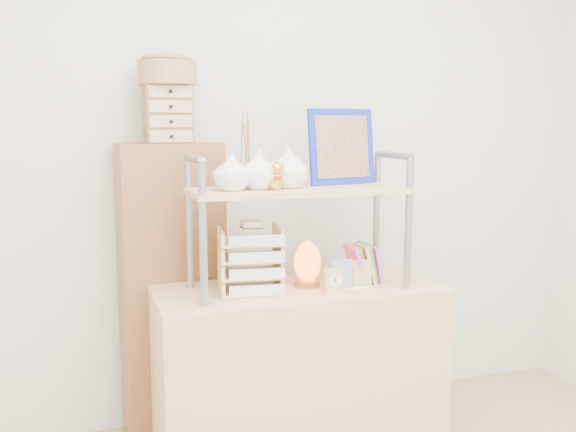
# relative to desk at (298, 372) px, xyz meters

# --- Properties ---
(room_shell) EXTENTS (3.42, 3.41, 2.61)m
(room_shell) POSITION_rel_desk_xyz_m (0.00, -0.81, 1.32)
(room_shell) COLOR silver
(room_shell) RESTS_ON ground
(desk) EXTENTS (1.20, 0.50, 0.75)m
(desk) POSITION_rel_desk_xyz_m (0.00, 0.00, 0.00)
(desk) COLOR tan
(desk) RESTS_ON ground
(cabinet) EXTENTS (0.47, 0.27, 1.35)m
(cabinet) POSITION_rel_desk_xyz_m (-0.48, 0.37, 0.30)
(cabinet) COLOR brown
(cabinet) RESTS_ON ground
(hutch) EXTENTS (0.90, 0.34, 0.75)m
(hutch) POSITION_rel_desk_xyz_m (-0.03, 0.01, 0.82)
(hutch) COLOR gray
(hutch) RESTS_ON desk
(letter_tray) EXTENTS (0.27, 0.26, 0.30)m
(letter_tray) POSITION_rel_desk_xyz_m (-0.21, 0.00, 0.49)
(letter_tray) COLOR tan
(letter_tray) RESTS_ON desk
(salt_lamp) EXTENTS (0.13, 0.12, 0.19)m
(salt_lamp) POSITION_rel_desk_xyz_m (0.04, 0.01, 0.47)
(salt_lamp) COLOR brown
(salt_lamp) RESTS_ON desk
(desk_clock) EXTENTS (0.08, 0.04, 0.11)m
(desk_clock) POSITION_rel_desk_xyz_m (0.10, -0.14, 0.43)
(desk_clock) COLOR tan
(desk_clock) RESTS_ON desk
(postcard_stand) EXTENTS (0.18, 0.08, 0.12)m
(postcard_stand) POSITION_rel_desk_xyz_m (0.21, -0.08, 0.41)
(postcard_stand) COLOR white
(postcard_stand) RESTS_ON desk
(drawer_chest) EXTENTS (0.20, 0.16, 0.25)m
(drawer_chest) POSITION_rel_desk_xyz_m (-0.48, 0.35, 1.10)
(drawer_chest) COLOR brown
(drawer_chest) RESTS_ON cabinet
(woven_basket) EXTENTS (0.25, 0.25, 0.10)m
(woven_basket) POSITION_rel_desk_xyz_m (-0.48, 0.35, 1.28)
(woven_basket) COLOR olive
(woven_basket) RESTS_ON drawer_chest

